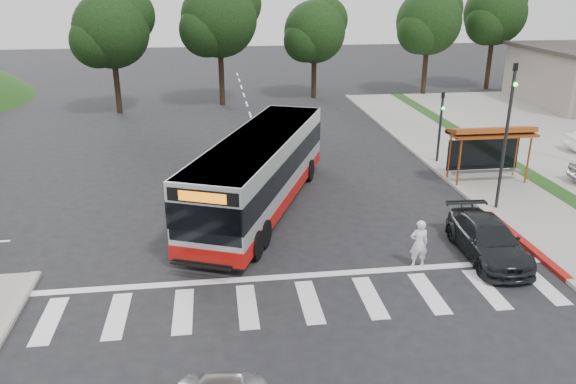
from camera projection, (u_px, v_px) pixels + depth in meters
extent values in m
plane|color=black|center=(289.00, 236.00, 22.63)|extent=(140.00, 140.00, 0.00)
cube|color=gray|center=(464.00, 163.00, 31.39)|extent=(4.00, 40.00, 0.12)
cube|color=#9E9991|center=(430.00, 165.00, 31.14)|extent=(0.30, 40.00, 0.15)
cube|color=maroon|center=(524.00, 243.00, 21.87)|extent=(0.32, 6.00, 0.15)
cube|color=silver|center=(310.00, 302.00, 17.99)|extent=(18.00, 2.60, 0.01)
cylinder|color=#944318|center=(459.00, 164.00, 27.38)|extent=(0.10, 0.10, 2.30)
cylinder|color=#944318|center=(528.00, 161.00, 27.82)|extent=(0.10, 0.10, 2.30)
cylinder|color=#944318|center=(449.00, 157.00, 28.49)|extent=(0.10, 0.10, 2.30)
cylinder|color=#944318|center=(516.00, 154.00, 28.94)|extent=(0.10, 0.10, 2.30)
cube|color=#944318|center=(491.00, 134.00, 27.70)|extent=(4.20, 1.60, 0.12)
cube|color=#944318|center=(491.00, 130.00, 27.69)|extent=(4.20, 1.32, 0.51)
cube|color=black|center=(483.00, 154.00, 28.70)|extent=(3.80, 0.06, 1.60)
cube|color=gray|center=(486.00, 172.00, 28.40)|extent=(3.60, 0.40, 0.08)
cylinder|color=black|center=(505.00, 140.00, 24.06)|extent=(0.14, 0.14, 6.50)
imported|color=black|center=(515.00, 75.00, 23.09)|extent=(0.16, 0.20, 1.00)
sphere|color=#19E533|center=(516.00, 84.00, 23.05)|extent=(0.18, 0.18, 0.18)
cylinder|color=black|center=(440.00, 128.00, 30.99)|extent=(0.14, 0.14, 4.00)
imported|color=black|center=(443.00, 101.00, 30.46)|extent=(0.16, 0.20, 1.00)
sphere|color=#19E533|center=(443.00, 108.00, 30.42)|extent=(0.18, 0.18, 0.18)
cylinder|color=black|center=(425.00, 69.00, 49.76)|extent=(0.44, 0.44, 4.40)
sphere|color=black|center=(429.00, 22.00, 48.35)|extent=(5.60, 5.60, 5.60)
sphere|color=black|center=(439.00, 9.00, 48.91)|extent=(4.20, 4.20, 4.20)
sphere|color=black|center=(420.00, 31.00, 47.82)|extent=(3.92, 3.92, 3.92)
cylinder|color=black|center=(489.00, 63.00, 52.45)|extent=(0.44, 0.44, 4.84)
sphere|color=black|center=(495.00, 14.00, 50.89)|extent=(5.60, 5.60, 5.60)
sphere|color=black|center=(504.00, 0.00, 51.42)|extent=(4.20, 4.20, 4.20)
sphere|color=black|center=(487.00, 23.00, 50.39)|extent=(3.92, 3.92, 3.92)
cylinder|color=black|center=(221.00, 75.00, 45.62)|extent=(0.44, 0.44, 4.84)
sphere|color=black|center=(219.00, 19.00, 44.07)|extent=(6.00, 6.00, 6.00)
sphere|color=black|center=(233.00, 4.00, 44.66)|extent=(4.50, 4.50, 4.50)
sphere|color=black|center=(206.00, 30.00, 43.51)|extent=(4.20, 4.20, 4.20)
cylinder|color=black|center=(314.00, 75.00, 48.63)|extent=(0.44, 0.44, 3.96)
sphere|color=black|center=(315.00, 32.00, 47.35)|extent=(5.20, 5.20, 5.20)
sphere|color=black|center=(325.00, 20.00, 47.89)|extent=(3.90, 3.90, 3.90)
sphere|color=black|center=(305.00, 40.00, 46.86)|extent=(3.64, 3.64, 3.64)
cylinder|color=black|center=(117.00, 84.00, 42.85)|extent=(0.44, 0.44, 4.40)
sphere|color=black|center=(111.00, 30.00, 41.43)|extent=(5.60, 5.60, 5.60)
sphere|color=black|center=(127.00, 15.00, 42.00)|extent=(4.20, 4.20, 4.20)
sphere|color=black|center=(97.00, 41.00, 40.91)|extent=(3.92, 3.92, 3.92)
imported|color=white|center=(419.00, 244.00, 19.91)|extent=(0.68, 0.47, 1.80)
imported|color=black|center=(488.00, 240.00, 20.71)|extent=(2.16, 4.85, 1.38)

